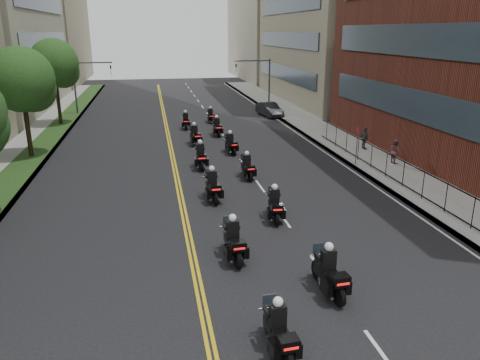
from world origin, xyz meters
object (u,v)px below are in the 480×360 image
object	(u,v)px
motorcycle_4	(213,187)
pedestrian_c	(365,138)
motorcycle_3	(275,206)
motorcycle_8	(195,136)
pedestrian_b	(395,151)
motorcycle_11	(211,116)
motorcycle_7	(231,144)
motorcycle_0	(279,333)
parked_sedan	(269,109)
motorcycle_10	(186,122)
motorcycle_1	(329,274)
motorcycle_9	(217,128)
motorcycle_5	(247,168)
motorcycle_6	(201,157)
motorcycle_2	(233,242)

from	to	relation	value
motorcycle_4	pedestrian_c	size ratio (longest dim) A/B	1.53
motorcycle_3	motorcycle_8	distance (m)	16.10
pedestrian_c	pedestrian_b	bearing A→B (deg)	178.83
motorcycle_4	motorcycle_11	world-z (taller)	motorcycle_4
motorcycle_7	motorcycle_0	bearing A→B (deg)	-103.76
motorcycle_11	parked_sedan	distance (m)	6.94
motorcycle_10	motorcycle_11	size ratio (longest dim) A/B	1.08
motorcycle_4	motorcycle_1	bearing A→B (deg)	-78.14
motorcycle_9	motorcycle_5	bearing A→B (deg)	-90.98
motorcycle_6	motorcycle_4	bearing A→B (deg)	-89.20
motorcycle_2	motorcycle_5	world-z (taller)	motorcycle_2
motorcycle_0	motorcycle_2	world-z (taller)	motorcycle_2
motorcycle_9	motorcycle_3	bearing A→B (deg)	-91.29
motorcycle_4	parked_sedan	bearing A→B (deg)	65.91
motorcycle_8	pedestrian_b	distance (m)	14.99
motorcycle_1	motorcycle_6	size ratio (longest dim) A/B	0.98
parked_sedan	motorcycle_7	bearing A→B (deg)	-123.81
motorcycle_6	pedestrian_c	distance (m)	12.69
motorcycle_11	pedestrian_b	world-z (taller)	pedestrian_b
motorcycle_11	motorcycle_8	bearing A→B (deg)	-107.78
motorcycle_11	parked_sedan	xyz separation A→B (m)	(6.50, 2.44, 0.09)
motorcycle_0	motorcycle_1	size ratio (longest dim) A/B	0.93
motorcycle_5	pedestrian_b	world-z (taller)	pedestrian_b
motorcycle_4	motorcycle_2	bearing A→B (deg)	-93.91
motorcycle_1	motorcycle_11	world-z (taller)	motorcycle_1
motorcycle_4	parked_sedan	xyz separation A→B (m)	(9.20, 24.18, -0.02)
motorcycle_4	motorcycle_11	bearing A→B (deg)	79.66
motorcycle_5	motorcycle_7	size ratio (longest dim) A/B	0.99
parked_sedan	pedestrian_c	size ratio (longest dim) A/B	2.62
motorcycle_2	motorcycle_4	world-z (taller)	motorcycle_4
parked_sedan	motorcycle_11	bearing A→B (deg)	-168.88
motorcycle_0	pedestrian_c	size ratio (longest dim) A/B	1.41
parked_sedan	pedestrian_b	size ratio (longest dim) A/B	2.70
motorcycle_8	pedestrian_c	size ratio (longest dim) A/B	1.47
motorcycle_9	motorcycle_11	bearing A→B (deg)	86.26
motorcycle_6	motorcycle_1	bearing A→B (deg)	-79.54
motorcycle_7	motorcycle_11	world-z (taller)	motorcycle_7
pedestrian_b	motorcycle_0	bearing A→B (deg)	135.51
motorcycle_1	motorcycle_2	world-z (taller)	motorcycle_2
motorcycle_9	pedestrian_b	size ratio (longest dim) A/B	1.49
motorcycle_2	motorcycle_9	distance (m)	22.69
motorcycle_1	motorcycle_4	bearing A→B (deg)	101.23
pedestrian_b	pedestrian_c	world-z (taller)	pedestrian_c
motorcycle_4	motorcycle_0	bearing A→B (deg)	-92.50
motorcycle_9	pedestrian_b	bearing A→B (deg)	-49.00
motorcycle_5	motorcycle_8	world-z (taller)	motorcycle_8
motorcycle_6	pedestrian_b	xyz separation A→B (m)	(12.76, -1.66, 0.20)
motorcycle_3	motorcycle_6	xyz separation A→B (m)	(-2.50, 9.35, 0.06)
motorcycle_1	motorcycle_3	bearing A→B (deg)	87.34
motorcycle_0	motorcycle_3	xyz separation A→B (m)	(2.36, 9.41, 0.01)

